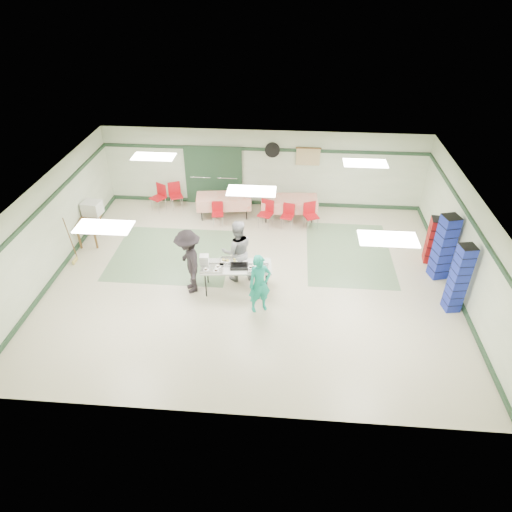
# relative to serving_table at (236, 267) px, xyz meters

# --- Properties ---
(floor) EXTENTS (11.00, 11.00, 0.00)m
(floor) POSITION_rel_serving_table_xyz_m (0.37, 0.52, -0.72)
(floor) COLOR #BFB99A
(floor) RESTS_ON ground
(ceiling) EXTENTS (11.00, 11.00, 0.00)m
(ceiling) POSITION_rel_serving_table_xyz_m (0.37, 0.52, 1.98)
(ceiling) COLOR white
(ceiling) RESTS_ON wall_back
(wall_back) EXTENTS (11.00, 0.00, 11.00)m
(wall_back) POSITION_rel_serving_table_xyz_m (0.37, 5.02, 0.63)
(wall_back) COLOR beige
(wall_back) RESTS_ON floor
(wall_front) EXTENTS (11.00, 0.00, 11.00)m
(wall_front) POSITION_rel_serving_table_xyz_m (0.37, -3.98, 0.63)
(wall_front) COLOR beige
(wall_front) RESTS_ON floor
(wall_left) EXTENTS (0.00, 9.00, 9.00)m
(wall_left) POSITION_rel_serving_table_xyz_m (-5.13, 0.52, 0.63)
(wall_left) COLOR beige
(wall_left) RESTS_ON floor
(wall_right) EXTENTS (0.00, 9.00, 9.00)m
(wall_right) POSITION_rel_serving_table_xyz_m (5.87, 0.52, 0.63)
(wall_right) COLOR beige
(wall_right) RESTS_ON floor
(trim_back) EXTENTS (11.00, 0.06, 0.10)m
(trim_back) POSITION_rel_serving_table_xyz_m (0.37, 4.99, 1.33)
(trim_back) COLOR #203B26
(trim_back) RESTS_ON wall_back
(baseboard_back) EXTENTS (11.00, 0.06, 0.12)m
(baseboard_back) POSITION_rel_serving_table_xyz_m (0.37, 4.99, -0.66)
(baseboard_back) COLOR #203B26
(baseboard_back) RESTS_ON floor
(trim_left) EXTENTS (0.06, 9.00, 0.10)m
(trim_left) POSITION_rel_serving_table_xyz_m (-5.10, 0.52, 1.33)
(trim_left) COLOR #203B26
(trim_left) RESTS_ON wall_back
(baseboard_left) EXTENTS (0.06, 9.00, 0.12)m
(baseboard_left) POSITION_rel_serving_table_xyz_m (-5.10, 0.52, -0.66)
(baseboard_left) COLOR #203B26
(baseboard_left) RESTS_ON floor
(trim_right) EXTENTS (0.06, 9.00, 0.10)m
(trim_right) POSITION_rel_serving_table_xyz_m (5.84, 0.52, 1.33)
(trim_right) COLOR #203B26
(trim_right) RESTS_ON wall_back
(baseboard_right) EXTENTS (0.06, 9.00, 0.12)m
(baseboard_right) POSITION_rel_serving_table_xyz_m (5.84, 0.52, -0.66)
(baseboard_right) COLOR #203B26
(baseboard_right) RESTS_ON floor
(green_patch_a) EXTENTS (3.50, 3.00, 0.01)m
(green_patch_a) POSITION_rel_serving_table_xyz_m (-2.13, 1.52, -0.71)
(green_patch_a) COLOR gray
(green_patch_a) RESTS_ON floor
(green_patch_b) EXTENTS (2.50, 3.50, 0.01)m
(green_patch_b) POSITION_rel_serving_table_xyz_m (3.17, 2.02, -0.71)
(green_patch_b) COLOR gray
(green_patch_b) RESTS_ON floor
(double_door_left) EXTENTS (0.90, 0.06, 2.10)m
(double_door_left) POSITION_rel_serving_table_xyz_m (-1.83, 4.96, 0.33)
(double_door_left) COLOR #959895
(double_door_left) RESTS_ON floor
(double_door_right) EXTENTS (0.90, 0.06, 2.10)m
(double_door_right) POSITION_rel_serving_table_xyz_m (-0.88, 4.96, 0.33)
(double_door_right) COLOR #959895
(double_door_right) RESTS_ON floor
(door_frame) EXTENTS (2.00, 0.03, 2.15)m
(door_frame) POSITION_rel_serving_table_xyz_m (-1.36, 4.94, 0.33)
(door_frame) COLOR #203B26
(door_frame) RESTS_ON floor
(wall_fan) EXTENTS (0.50, 0.10, 0.50)m
(wall_fan) POSITION_rel_serving_table_xyz_m (0.67, 4.96, 1.33)
(wall_fan) COLOR black
(wall_fan) RESTS_ON wall_back
(scroll_banner) EXTENTS (0.80, 0.02, 0.60)m
(scroll_banner) POSITION_rel_serving_table_xyz_m (1.87, 4.96, 1.13)
(scroll_banner) COLOR tan
(scroll_banner) RESTS_ON wall_back
(serving_table) EXTENTS (1.90, 0.91, 0.76)m
(serving_table) POSITION_rel_serving_table_xyz_m (0.00, 0.00, 0.00)
(serving_table) COLOR #BBBBB6
(serving_table) RESTS_ON floor
(sheet_tray_right) EXTENTS (0.58, 0.46, 0.02)m
(sheet_tray_right) POSITION_rel_serving_table_xyz_m (0.58, -0.09, 0.06)
(sheet_tray_right) COLOR silver
(sheet_tray_right) RESTS_ON serving_table
(sheet_tray_mid) EXTENTS (0.64, 0.51, 0.02)m
(sheet_tray_mid) POSITION_rel_serving_table_xyz_m (-0.15, 0.16, 0.06)
(sheet_tray_mid) COLOR silver
(sheet_tray_mid) RESTS_ON serving_table
(sheet_tray_left) EXTENTS (0.62, 0.50, 0.02)m
(sheet_tray_left) POSITION_rel_serving_table_xyz_m (-0.61, -0.17, 0.06)
(sheet_tray_left) COLOR silver
(sheet_tray_left) RESTS_ON serving_table
(baking_pan) EXTENTS (0.48, 0.33, 0.08)m
(baking_pan) POSITION_rel_serving_table_xyz_m (0.09, -0.05, 0.08)
(baking_pan) COLOR black
(baking_pan) RESTS_ON serving_table
(foam_box_stack) EXTENTS (0.25, 0.23, 0.26)m
(foam_box_stack) POSITION_rel_serving_table_xyz_m (-0.84, 0.03, 0.18)
(foam_box_stack) COLOR white
(foam_box_stack) RESTS_ON serving_table
(volunteer_teal) EXTENTS (0.69, 0.59, 1.60)m
(volunteer_teal) POSITION_rel_serving_table_xyz_m (0.67, -0.77, 0.08)
(volunteer_teal) COLOR #15957E
(volunteer_teal) RESTS_ON floor
(volunteer_grey) EXTENTS (1.03, 0.90, 1.79)m
(volunteer_grey) POSITION_rel_serving_table_xyz_m (-0.03, 0.51, 0.18)
(volunteer_grey) COLOR gray
(volunteer_grey) RESTS_ON floor
(volunteer_dark) EXTENTS (1.09, 1.35, 1.82)m
(volunteer_dark) POSITION_rel_serving_table_xyz_m (-1.22, -0.12, 0.19)
(volunteer_dark) COLOR black
(volunteer_dark) RESTS_ON floor
(dining_table_a) EXTENTS (1.90, 0.94, 0.77)m
(dining_table_a) POSITION_rel_serving_table_xyz_m (1.30, 4.03, -0.15)
(dining_table_a) COLOR red
(dining_table_a) RESTS_ON floor
(dining_table_b) EXTENTS (1.90, 1.04, 0.77)m
(dining_table_b) POSITION_rel_serving_table_xyz_m (-0.90, 4.03, -0.15)
(dining_table_b) COLOR red
(dining_table_b) RESTS_ON floor
(chair_a) EXTENTS (0.46, 0.46, 0.82)m
(chair_a) POSITION_rel_serving_table_xyz_m (1.28, 3.45, -0.22)
(chair_a) COLOR red
(chair_a) RESTS_ON floor
(chair_b) EXTENTS (0.54, 0.54, 0.91)m
(chair_b) POSITION_rel_serving_table_xyz_m (0.58, 3.46, -0.16)
(chair_b) COLOR red
(chair_b) RESTS_ON floor
(chair_c) EXTENTS (0.54, 0.54, 0.89)m
(chair_c) POSITION_rel_serving_table_xyz_m (2.00, 3.46, -0.17)
(chair_c) COLOR red
(chair_c) RESTS_ON floor
(chair_d) EXTENTS (0.41, 0.41, 0.79)m
(chair_d) POSITION_rel_serving_table_xyz_m (-1.03, 3.45, -0.23)
(chair_d) COLOR red
(chair_d) RESTS_ON floor
(chair_loose_a) EXTENTS (0.57, 0.57, 0.93)m
(chair_loose_a) POSITION_rel_serving_table_xyz_m (-2.68, 4.51, -0.15)
(chair_loose_a) COLOR red
(chair_loose_a) RESTS_ON floor
(chair_loose_b) EXTENTS (0.60, 0.60, 0.94)m
(chair_loose_b) POSITION_rel_serving_table_xyz_m (-3.18, 4.31, -0.14)
(chair_loose_b) COLOR red
(chair_loose_b) RESTS_ON floor
(crate_stack_blue_a) EXTENTS (0.51, 0.51, 1.90)m
(crate_stack_blue_a) POSITION_rel_serving_table_xyz_m (5.52, 1.05, 0.24)
(crate_stack_blue_a) COLOR #1B24A4
(crate_stack_blue_a) RESTS_ON floor
(crate_stack_red) EXTENTS (0.48, 0.48, 1.40)m
(crate_stack_red) POSITION_rel_serving_table_xyz_m (5.52, 1.81, -0.02)
(crate_stack_red) COLOR #9F140F
(crate_stack_red) RESTS_ON floor
(crate_stack_blue_b) EXTENTS (0.42, 0.42, 1.90)m
(crate_stack_blue_b) POSITION_rel_serving_table_xyz_m (5.52, -0.36, 0.23)
(crate_stack_blue_b) COLOR #1B24A4
(crate_stack_blue_b) RESTS_ON floor
(printer_table) EXTENTS (0.70, 1.00, 0.74)m
(printer_table) POSITION_rel_serving_table_xyz_m (-4.78, 2.04, -0.07)
(printer_table) COLOR brown
(printer_table) RESTS_ON floor
(office_printer) EXTENTS (0.58, 0.52, 0.42)m
(office_printer) POSITION_rel_serving_table_xyz_m (-4.78, 2.47, 0.24)
(office_printer) COLOR silver
(office_printer) RESTS_ON printer_table
(broom) EXTENTS (0.08, 0.24, 1.48)m
(broom) POSITION_rel_serving_table_xyz_m (-4.86, 0.93, 0.06)
(broom) COLOR brown
(broom) RESTS_ON floor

